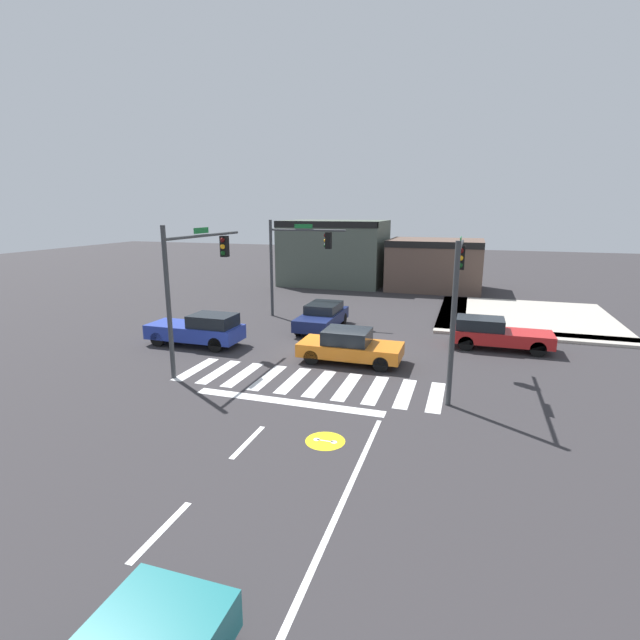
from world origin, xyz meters
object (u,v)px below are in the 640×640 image
(traffic_signal_southwest, at_px, (196,268))
(car_navy, at_px, (322,316))
(car_red, at_px, (495,333))
(car_blue, at_px, (199,329))
(traffic_signal_southeast, at_px, (457,282))
(car_orange, at_px, (350,346))
(traffic_signal_northwest, at_px, (296,252))

(traffic_signal_southwest, relative_size, car_navy, 1.30)
(car_red, bearing_deg, car_blue, -164.54)
(car_navy, bearing_deg, car_blue, -44.49)
(traffic_signal_southeast, distance_m, traffic_signal_southwest, 10.40)
(traffic_signal_southwest, distance_m, car_orange, 7.21)
(traffic_signal_southwest, relative_size, car_blue, 1.28)
(traffic_signal_northwest, xyz_separation_m, car_orange, (5.17, -7.33, -3.22))
(traffic_signal_northwest, relative_size, car_red, 1.28)
(traffic_signal_northwest, xyz_separation_m, car_blue, (-2.38, -7.06, -3.15))
(traffic_signal_southeast, distance_m, car_orange, 5.51)
(traffic_signal_southeast, height_order, car_blue, traffic_signal_southeast)
(traffic_signal_southwest, distance_m, car_blue, 4.23)
(traffic_signal_southeast, distance_m, car_blue, 12.36)
(traffic_signal_southwest, height_order, car_blue, traffic_signal_southwest)
(car_orange, relative_size, car_navy, 0.97)
(car_navy, bearing_deg, traffic_signal_northwest, -133.87)
(traffic_signal_southeast, bearing_deg, traffic_signal_southwest, 93.50)
(traffic_signal_southeast, height_order, car_orange, traffic_signal_southeast)
(car_navy, xyz_separation_m, car_blue, (-4.72, -4.81, 0.07))
(traffic_signal_northwest, xyz_separation_m, car_navy, (2.34, -2.25, -3.21))
(car_red, bearing_deg, traffic_signal_southeast, -107.87)
(traffic_signal_southeast, height_order, car_navy, traffic_signal_southeast)
(traffic_signal_southwest, distance_m, car_red, 13.93)
(car_navy, bearing_deg, car_orange, 29.11)
(traffic_signal_southwest, height_order, car_red, traffic_signal_southwest)
(traffic_signal_southeast, relative_size, traffic_signal_southwest, 1.01)
(traffic_signal_southwest, bearing_deg, car_orange, -71.90)
(car_red, distance_m, car_blue, 14.10)
(car_orange, bearing_deg, car_navy, -60.89)
(car_red, bearing_deg, traffic_signal_southwest, -153.60)
(traffic_signal_southeast, distance_m, car_navy, 10.11)
(car_orange, bearing_deg, car_red, -146.31)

